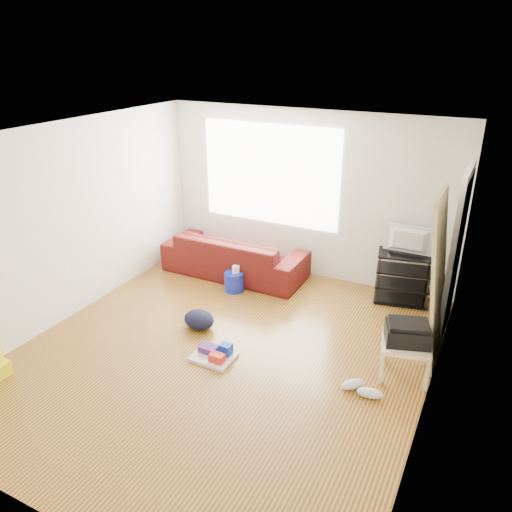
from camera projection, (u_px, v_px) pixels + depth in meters
The scene contains 12 objects.
room at pixel (233, 251), 5.44m from camera, with size 4.51×5.01×2.51m.
sofa at pixel (235, 274), 7.83m from camera, with size 2.20×0.86×0.64m, color #3B0912.
tv_stand at pixel (403, 277), 6.86m from camera, with size 0.79×0.55×0.72m.
tv at pixel (408, 241), 6.64m from camera, with size 0.66×0.09×0.38m, color black.
side_table at pixel (406, 347), 5.35m from camera, with size 0.60×0.60×0.41m.
printer at pixel (408, 333), 5.28m from camera, with size 0.54×0.47×0.24m.
bucket at pixel (234, 290), 7.30m from camera, with size 0.28×0.28×0.28m, color #1727AC.
toilet_paper at pixel (236, 278), 7.25m from camera, with size 0.11×0.11×0.10m, color white.
cleaning_tray at pixel (215, 354), 5.73m from camera, with size 0.47×0.38×0.17m.
backpack at pixel (199, 327), 6.37m from camera, with size 0.41×0.33×0.23m, color black.
sneakers at pixel (361, 389), 5.16m from camera, with size 0.48×0.28×0.11m.
door_panel at pixel (426, 356), 5.79m from camera, with size 0.04×0.78×1.96m, color #9B8A5B.
Camera 1 is at (2.56, -4.20, 3.38)m, focal length 35.00 mm.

